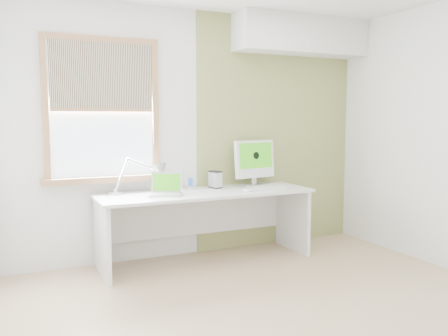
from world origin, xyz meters
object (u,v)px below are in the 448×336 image
desk_lamp (152,174)px  imac (255,160)px  laptop (166,189)px  desk (204,209)px  external_drive (215,179)px

desk_lamp → imac: imac is taller
desk_lamp → laptop: 0.23m
desk → desk_lamp: 0.65m
external_drive → imac: (0.49, 0.02, 0.19)m
external_drive → imac: imac is taller
desk_lamp → laptop: bearing=-60.0°
imac → desk: bearing=-168.2°
laptop → external_drive: size_ratio=2.07×
desk_lamp → imac: size_ratio=1.20×
desk → imac: size_ratio=4.27×
external_drive → imac: size_ratio=0.35×
desk_lamp → external_drive: size_ratio=3.39×
desk_lamp → laptop: size_ratio=1.64×
desk → external_drive: (0.19, 0.12, 0.29)m
imac → desk_lamp: bearing=-176.7°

